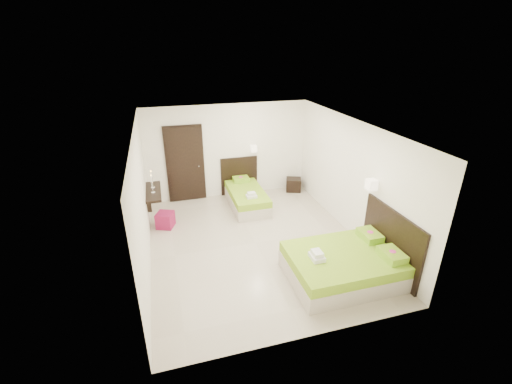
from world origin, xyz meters
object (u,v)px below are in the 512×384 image
object	(u,v)px
bed_double	(347,263)
ottoman	(165,220)
nightstand	(293,185)
bed_single	(246,196)

from	to	relation	value
bed_double	ottoman	xyz separation A→B (m)	(-3.20, 2.90, -0.11)
bed_double	ottoman	size ratio (longest dim) A/B	5.42
bed_double	nightstand	world-z (taller)	bed_double
bed_single	bed_double	bearing A→B (deg)	-73.81
bed_single	ottoman	size ratio (longest dim) A/B	4.76
bed_double	nightstand	xyz separation A→B (m)	(0.56, 4.07, -0.11)
bed_single	nightstand	bearing A→B (deg)	18.29
ottoman	bed_single	bearing A→B (deg)	16.61
bed_single	ottoman	bearing A→B (deg)	-163.39
nightstand	ottoman	bearing A→B (deg)	-142.45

